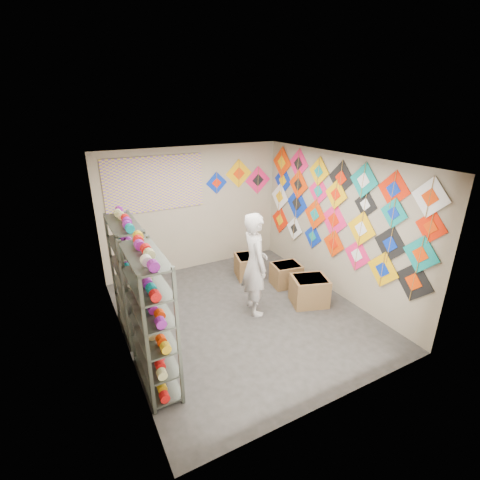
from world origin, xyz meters
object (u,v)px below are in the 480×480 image
shelf_rack_front (151,321)px  carton_b (286,275)px  shelf_rack_back (130,278)px  carton_a (309,291)px  carton_c (248,266)px  shopkeeper (255,264)px

shelf_rack_front → carton_b: size_ratio=3.37×
shelf_rack_back → carton_a: size_ratio=2.99×
shelf_rack_back → carton_b: (3.08, 0.08, -0.72)m
carton_a → carton_c: bearing=126.3°
shelf_rack_front → carton_a: bearing=11.0°
shelf_rack_back → carton_b: 3.16m
carton_a → carton_b: 0.79m
shopkeeper → carton_a: bearing=-94.5°
shopkeeper → carton_c: size_ratio=3.34×
carton_b → shelf_rack_front: bearing=-146.7°
shelf_rack_back → carton_c: (2.57, 0.78, -0.71)m
shelf_rack_back → carton_b: size_ratio=3.37×
shopkeeper → carton_a: shopkeeper is taller
carton_b → shopkeeper: bearing=-144.8°
shelf_rack_back → shopkeeper: size_ratio=1.03×
shelf_rack_back → shopkeeper: 2.07m
shelf_rack_back → shelf_rack_front: bearing=-90.0°
shelf_rack_front → shopkeeper: size_ratio=1.03×
carton_b → carton_c: size_ratio=1.02×
shopkeeper → shelf_rack_front: bearing=123.6°
shopkeeper → carton_a: 1.25m
carton_b → carton_a: bearing=-83.4°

